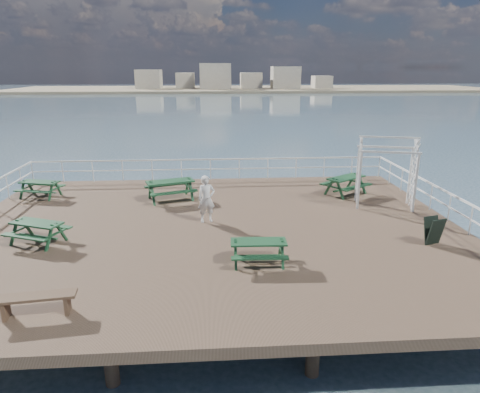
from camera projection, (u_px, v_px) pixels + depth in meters
The scene contains 12 objects.
ground at pixel (211, 231), 15.49m from camera, with size 18.00×14.00×0.30m, color brown.
sea_backdrop at pixel (246, 86), 144.43m from camera, with size 300.00×300.00×9.20m.
railing at pixel (209, 185), 17.64m from camera, with size 17.77×13.76×1.10m.
picnic_table_a at pixel (40, 186), 18.87m from camera, with size 1.96×1.73×0.81m.
picnic_table_b at pixel (170, 186), 18.45m from camera, with size 2.40×2.15×0.97m.
picnic_table_c at pixel (346, 182), 19.29m from camera, with size 2.40×2.31×0.91m.
picnic_table_d at pixel (37, 228), 13.89m from camera, with size 2.08×1.90×0.82m.
picnic_table_e at pixel (259, 247), 12.47m from camera, with size 1.66×1.36×0.79m.
flat_bench_near at pixel (36, 300), 9.84m from camera, with size 1.83×0.64×0.51m.
trellis_arbor at pixel (386, 176), 17.44m from camera, with size 2.57×1.80×2.90m.
sandwich_board at pixel (434, 231), 13.82m from camera, with size 0.66×0.56×0.92m.
person at pixel (206, 199), 15.74m from camera, with size 0.64×0.42×1.76m, color silver.
Camera 1 is at (0.03, -14.50, 5.53)m, focal length 32.00 mm.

